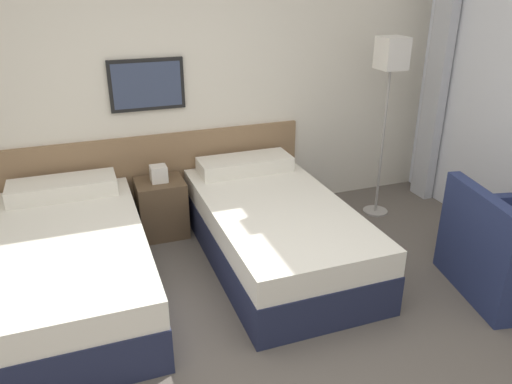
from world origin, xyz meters
TOP-DOWN VIEW (x-y plane):
  - ground_plane at (0.00, 0.00)m, footprint 16.00×16.00m
  - wall_headboard at (-0.02, 2.19)m, footprint 10.00×0.10m
  - bed_near_door at (-1.13, 1.15)m, footprint 1.06×1.99m
  - bed_near_window at (0.45, 1.15)m, footprint 1.06×1.99m
  - nightstand at (-0.34, 1.90)m, footprint 0.42×0.38m
  - floor_lamp at (1.73, 1.61)m, footprint 0.24×0.24m
  - armchair at (1.91, 0.13)m, footprint 0.93×0.99m

SIDE VIEW (x-z plane):
  - ground_plane at x=0.00m, z-range 0.00..0.00m
  - bed_near_door at x=-1.13m, z-range -0.06..0.59m
  - bed_near_window at x=0.45m, z-range -0.06..0.59m
  - armchair at x=1.91m, z-range -0.13..0.67m
  - nightstand at x=-0.34m, z-range -0.06..0.60m
  - wall_headboard at x=-0.02m, z-range -0.05..2.65m
  - floor_lamp at x=1.73m, z-range 0.57..2.25m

